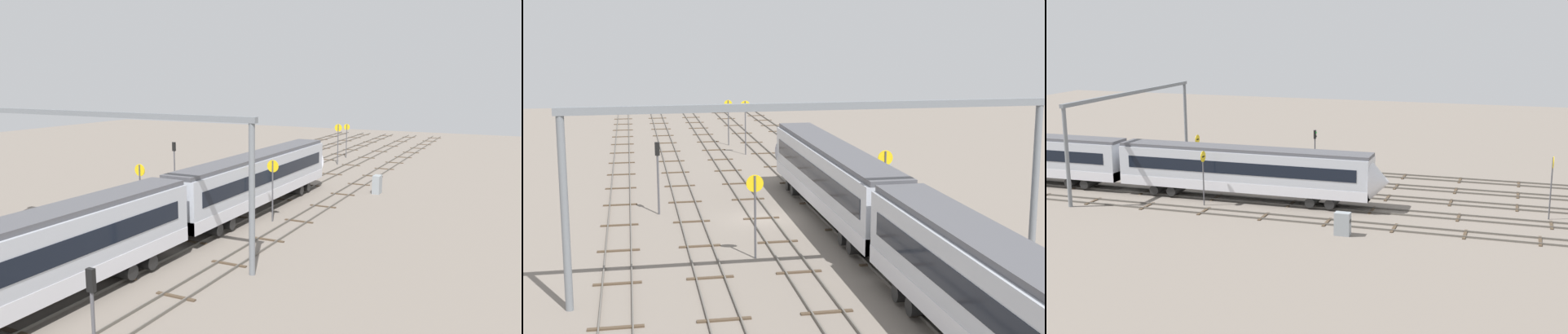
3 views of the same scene
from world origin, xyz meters
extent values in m
plane|color=slate|center=(0.00, 0.00, 0.00)|extent=(149.86, 149.86, 0.00)
cube|color=#59544C|center=(0.00, -9.97, 0.08)|extent=(133.86, 0.07, 0.16)
cube|color=#59544C|center=(0.00, -8.54, 0.08)|extent=(133.86, 0.07, 0.16)
cube|color=#473828|center=(-19.52, -9.25, 0.04)|extent=(0.24, 2.40, 0.08)
cube|color=#473828|center=(-13.94, -9.25, 0.04)|extent=(0.24, 2.40, 0.08)
cube|color=#473828|center=(-8.37, -9.25, 0.04)|extent=(0.24, 2.40, 0.08)
cube|color=#473828|center=(-2.79, -9.25, 0.04)|extent=(0.24, 2.40, 0.08)
cube|color=#473828|center=(2.79, -9.25, 0.04)|extent=(0.24, 2.40, 0.08)
cube|color=#473828|center=(8.37, -9.25, 0.04)|extent=(0.24, 2.40, 0.08)
cube|color=#473828|center=(13.94, -9.25, 0.04)|extent=(0.24, 2.40, 0.08)
cube|color=#473828|center=(19.52, -9.25, 0.04)|extent=(0.24, 2.40, 0.08)
cube|color=#473828|center=(25.10, -9.25, 0.04)|extent=(0.24, 2.40, 0.08)
cube|color=#473828|center=(30.68, -9.25, 0.04)|extent=(0.24, 2.40, 0.08)
cube|color=#473828|center=(36.25, -9.25, 0.04)|extent=(0.24, 2.40, 0.08)
cube|color=#473828|center=(41.83, -9.25, 0.04)|extent=(0.24, 2.40, 0.08)
cube|color=#473828|center=(47.41, -9.25, 0.04)|extent=(0.24, 2.40, 0.08)
cube|color=#473828|center=(52.99, -9.25, 0.04)|extent=(0.24, 2.40, 0.08)
cube|color=#473828|center=(58.56, -9.25, 0.04)|extent=(0.24, 2.40, 0.08)
cube|color=#473828|center=(64.14, -9.25, 0.04)|extent=(0.24, 2.40, 0.08)
cube|color=#59544C|center=(0.00, -5.34, 0.08)|extent=(133.86, 0.07, 0.16)
cube|color=#59544C|center=(0.00, -3.91, 0.08)|extent=(133.86, 0.07, 0.16)
cube|color=#473828|center=(-26.03, -4.63, 0.04)|extent=(0.24, 2.40, 0.08)
cube|color=#473828|center=(-18.59, -4.63, 0.04)|extent=(0.24, 2.40, 0.08)
cube|color=#473828|center=(-11.16, -4.63, 0.04)|extent=(0.24, 2.40, 0.08)
cube|color=#473828|center=(-3.72, -4.63, 0.04)|extent=(0.24, 2.40, 0.08)
cube|color=#473828|center=(3.72, -4.63, 0.04)|extent=(0.24, 2.40, 0.08)
cube|color=#473828|center=(11.16, -4.63, 0.04)|extent=(0.24, 2.40, 0.08)
cube|color=#473828|center=(18.59, -4.63, 0.04)|extent=(0.24, 2.40, 0.08)
cube|color=#473828|center=(26.03, -4.63, 0.04)|extent=(0.24, 2.40, 0.08)
cube|color=#473828|center=(33.47, -4.63, 0.04)|extent=(0.24, 2.40, 0.08)
cube|color=#473828|center=(40.90, -4.63, 0.04)|extent=(0.24, 2.40, 0.08)
cube|color=#473828|center=(48.34, -4.63, 0.04)|extent=(0.24, 2.40, 0.08)
cube|color=#473828|center=(55.78, -4.63, 0.04)|extent=(0.24, 2.40, 0.08)
cube|color=#473828|center=(63.21, -4.63, 0.04)|extent=(0.24, 2.40, 0.08)
cube|color=#59544C|center=(0.00, -0.72, 0.08)|extent=(133.86, 0.07, 0.16)
cube|color=#59544C|center=(0.00, 0.72, 0.08)|extent=(133.86, 0.07, 0.16)
cube|color=#473828|center=(-17.46, 0.00, 0.04)|extent=(0.24, 2.40, 0.08)
cube|color=#473828|center=(-11.64, 0.00, 0.04)|extent=(0.24, 2.40, 0.08)
cube|color=#473828|center=(-5.82, 0.00, 0.04)|extent=(0.24, 2.40, 0.08)
cube|color=#473828|center=(0.00, 0.00, 0.04)|extent=(0.24, 2.40, 0.08)
cube|color=#473828|center=(5.82, 0.00, 0.04)|extent=(0.24, 2.40, 0.08)
cube|color=#473828|center=(11.64, 0.00, 0.04)|extent=(0.24, 2.40, 0.08)
cube|color=#473828|center=(17.46, 0.00, 0.04)|extent=(0.24, 2.40, 0.08)
cube|color=#473828|center=(23.28, 0.00, 0.04)|extent=(0.24, 2.40, 0.08)
cube|color=#473828|center=(29.10, 0.00, 0.04)|extent=(0.24, 2.40, 0.08)
cube|color=#473828|center=(34.92, 0.00, 0.04)|extent=(0.24, 2.40, 0.08)
cube|color=#473828|center=(40.74, 0.00, 0.04)|extent=(0.24, 2.40, 0.08)
cube|color=#473828|center=(46.56, 0.00, 0.04)|extent=(0.24, 2.40, 0.08)
cube|color=#473828|center=(52.38, 0.00, 0.04)|extent=(0.24, 2.40, 0.08)
cube|color=#473828|center=(58.20, 0.00, 0.04)|extent=(0.24, 2.40, 0.08)
cube|color=#473828|center=(64.02, 0.00, 0.04)|extent=(0.24, 2.40, 0.08)
cube|color=#59544C|center=(0.00, 3.91, 0.08)|extent=(133.86, 0.07, 0.16)
cube|color=#59544C|center=(0.00, 5.34, 0.08)|extent=(133.86, 0.07, 0.16)
cube|color=#473828|center=(-17.46, 4.63, 0.04)|extent=(0.24, 2.40, 0.08)
cube|color=#473828|center=(-11.64, 4.63, 0.04)|extent=(0.24, 2.40, 0.08)
cube|color=#473828|center=(-5.82, 4.63, 0.04)|extent=(0.24, 2.40, 0.08)
cube|color=#473828|center=(0.00, 4.63, 0.04)|extent=(0.24, 2.40, 0.08)
cube|color=#473828|center=(5.82, 4.63, 0.04)|extent=(0.24, 2.40, 0.08)
cube|color=#473828|center=(11.64, 4.63, 0.04)|extent=(0.24, 2.40, 0.08)
cube|color=#473828|center=(17.46, 4.63, 0.04)|extent=(0.24, 2.40, 0.08)
cube|color=#473828|center=(23.28, 4.63, 0.04)|extent=(0.24, 2.40, 0.08)
cube|color=#473828|center=(29.10, 4.63, 0.04)|extent=(0.24, 2.40, 0.08)
cube|color=#473828|center=(34.92, 4.63, 0.04)|extent=(0.24, 2.40, 0.08)
cube|color=#473828|center=(40.74, 4.63, 0.04)|extent=(0.24, 2.40, 0.08)
cube|color=#473828|center=(46.56, 4.63, 0.04)|extent=(0.24, 2.40, 0.08)
cube|color=#473828|center=(52.38, 4.63, 0.04)|extent=(0.24, 2.40, 0.08)
cube|color=#473828|center=(58.20, 4.63, 0.04)|extent=(0.24, 2.40, 0.08)
cube|color=#473828|center=(64.02, 4.63, 0.04)|extent=(0.24, 2.40, 0.08)
cube|color=#59544C|center=(0.00, 8.54, 0.08)|extent=(133.86, 0.07, 0.16)
cube|color=#59544C|center=(0.00, 9.97, 0.08)|extent=(133.86, 0.07, 0.16)
cube|color=#473828|center=(-11.64, 9.25, 0.04)|extent=(0.24, 2.40, 0.08)
cube|color=#473828|center=(-5.82, 9.25, 0.04)|extent=(0.24, 2.40, 0.08)
cube|color=#473828|center=(0.00, 9.25, 0.04)|extent=(0.24, 2.40, 0.08)
cube|color=#473828|center=(5.82, 9.25, 0.04)|extent=(0.24, 2.40, 0.08)
cube|color=#473828|center=(11.64, 9.25, 0.04)|extent=(0.24, 2.40, 0.08)
cube|color=#473828|center=(17.46, 9.25, 0.04)|extent=(0.24, 2.40, 0.08)
cube|color=#473828|center=(23.28, 9.25, 0.04)|extent=(0.24, 2.40, 0.08)
cube|color=#473828|center=(29.10, 9.25, 0.04)|extent=(0.24, 2.40, 0.08)
cube|color=#473828|center=(34.92, 9.25, 0.04)|extent=(0.24, 2.40, 0.08)
cube|color=#473828|center=(40.74, 9.25, 0.04)|extent=(0.24, 2.40, 0.08)
cube|color=#473828|center=(46.56, 9.25, 0.04)|extent=(0.24, 2.40, 0.08)
cube|color=#473828|center=(52.38, 9.25, 0.04)|extent=(0.24, 2.40, 0.08)
cube|color=#473828|center=(58.20, 9.25, 0.04)|extent=(0.24, 2.40, 0.08)
cube|color=#473828|center=(64.02, 9.25, 0.04)|extent=(0.24, 2.40, 0.08)
cube|color=#B7BCC6|center=(-0.93, -4.63, 2.86)|extent=(24.00, 2.90, 3.60)
cube|color=silver|center=(-0.93, -4.63, 1.51)|extent=(24.00, 2.94, 0.90)
cube|color=#4C4C51|center=(-0.93, -4.63, 4.81)|extent=(24.00, 2.50, 0.30)
cube|color=black|center=(-0.93, -6.09, 3.29)|extent=(22.00, 0.04, 1.10)
cube|color=black|center=(-0.93, -3.17, 3.29)|extent=(22.00, 0.04, 1.10)
cylinder|color=black|center=(-9.51, -4.63, 0.61)|extent=(0.90, 2.70, 0.90)
cylinder|color=black|center=(-7.71, -4.63, 0.61)|extent=(0.90, 2.70, 0.90)
cylinder|color=black|center=(5.85, -4.63, 0.61)|extent=(0.90, 2.70, 0.90)
cylinder|color=black|center=(7.65, -4.63, 0.61)|extent=(0.90, 2.70, 0.90)
cube|color=#B7BCC6|center=(-25.73, -4.63, 2.86)|extent=(24.00, 2.90, 3.60)
cube|color=silver|center=(-25.73, -4.63, 1.51)|extent=(24.00, 2.94, 0.90)
cube|color=#4C4C51|center=(-25.73, -4.63, 4.81)|extent=(24.00, 2.50, 0.30)
cube|color=black|center=(-25.73, -6.09, 3.29)|extent=(22.00, 0.04, 1.10)
cylinder|color=black|center=(-18.95, -4.63, 0.61)|extent=(0.90, 2.70, 0.90)
cylinder|color=black|center=(-17.15, -4.63, 0.61)|extent=(0.90, 2.70, 0.90)
cone|color=silver|center=(11.87, -4.63, 2.68)|extent=(1.60, 3.24, 3.24)
cylinder|color=slate|center=(-14.84, -11.33, 4.43)|extent=(0.36, 0.36, 8.86)
cube|color=slate|center=(-14.84, 0.00, 9.03)|extent=(0.40, 23.26, 0.35)
cylinder|color=#4C4C51|center=(-8.68, 1.81, 2.33)|extent=(0.12, 0.12, 4.65)
cylinder|color=yellow|center=(-8.64, 1.81, 4.22)|extent=(0.05, 0.96, 0.96)
cube|color=black|center=(-8.61, 1.81, 4.22)|extent=(0.02, 0.43, 0.12)
cylinder|color=#4C4C51|center=(25.86, -2.83, 2.66)|extent=(0.12, 0.12, 5.33)
cylinder|color=yellow|center=(25.90, -2.83, 4.89)|extent=(0.05, 0.98, 0.98)
cube|color=black|center=(25.93, -2.83, 4.89)|extent=(0.02, 0.44, 0.12)
cylinder|color=#4C4C51|center=(32.30, -1.96, 2.41)|extent=(0.12, 0.12, 4.82)
cylinder|color=yellow|center=(32.34, -1.96, 4.44)|extent=(0.05, 0.85, 0.85)
cube|color=black|center=(32.37, -1.96, 4.44)|extent=(0.02, 0.38, 0.12)
cylinder|color=#4C4C51|center=(-3.65, -7.33, 2.46)|extent=(0.12, 0.12, 4.91)
cylinder|color=yellow|center=(-3.61, -7.33, 4.48)|extent=(0.05, 0.97, 0.97)
cube|color=black|center=(-3.58, -7.33, 4.48)|extent=(0.02, 0.44, 0.12)
cube|color=black|center=(-27.30, -11.16, 4.01)|extent=(0.20, 0.32, 0.90)
sphere|color=red|center=(-27.19, -11.16, 4.20)|extent=(0.20, 0.20, 0.20)
sphere|color=#262626|center=(-27.19, -11.16, 3.81)|extent=(0.20, 0.20, 0.20)
cylinder|color=#4C4C51|center=(2.57, 6.63, 2.04)|extent=(0.14, 0.14, 4.08)
cube|color=black|center=(2.57, 6.63, 4.53)|extent=(0.20, 0.32, 0.90)
sphere|color=green|center=(2.68, 6.63, 4.73)|extent=(0.20, 0.20, 0.20)
sphere|color=#262626|center=(2.68, 6.63, 4.33)|extent=(0.20, 0.20, 0.20)
cube|color=gray|center=(10.43, -12.12, 0.91)|extent=(1.22, 0.72, 1.82)
cube|color=#333333|center=(11.05, -12.12, 1.19)|extent=(0.02, 0.50, 0.24)
camera|label=1|loc=(-41.21, -25.13, 11.35)|focal=36.86mm
camera|label=2|loc=(-49.28, 8.34, 12.71)|focal=53.23mm
camera|label=3|loc=(23.19, -62.30, 16.66)|focal=47.95mm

